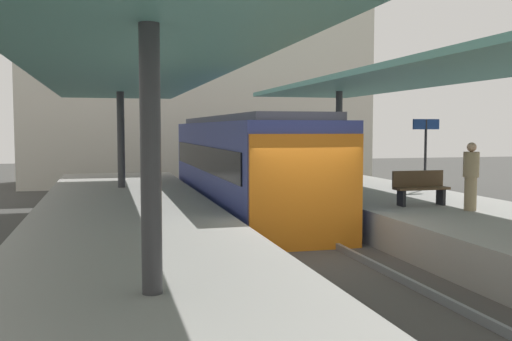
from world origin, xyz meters
TOP-DOWN VIEW (x-y plane):
  - ground_plane at (0.00, 0.00)m, footprint 80.00×80.00m
  - platform_left at (-3.80, 0.00)m, footprint 4.40×28.00m
  - platform_right at (3.80, 0.00)m, footprint 4.40×28.00m
  - track_ballast at (0.00, 0.00)m, footprint 3.20×28.00m
  - rail_near_side at (-0.72, 0.00)m, footprint 0.08×28.00m
  - rail_far_side at (0.72, 0.00)m, footprint 0.08×28.00m
  - commuter_train at (0.00, 6.39)m, footprint 2.78×12.02m
  - canopy_left at (-3.80, 1.40)m, footprint 4.18×21.00m
  - canopy_right at (3.80, 1.40)m, footprint 4.18×21.00m
  - platform_bench at (3.30, 1.29)m, footprint 1.40×0.41m
  - platform_sign at (5.44, 4.63)m, footprint 0.90×0.08m
  - passenger_near_bench at (3.95, 0.14)m, footprint 0.36×0.36m
  - station_building_backdrop at (0.66, 20.00)m, footprint 18.00×6.00m

SIDE VIEW (x-z plane):
  - ground_plane at x=0.00m, z-range 0.00..0.00m
  - track_ballast at x=0.00m, z-range 0.00..0.20m
  - rail_near_side at x=-0.72m, z-range 0.20..0.34m
  - rail_far_side at x=0.72m, z-range 0.20..0.34m
  - platform_left at x=-3.80m, z-range 0.00..1.00m
  - platform_right at x=3.80m, z-range 0.00..1.00m
  - platform_bench at x=3.30m, z-range 1.03..1.89m
  - commuter_train at x=0.00m, z-range 0.18..3.28m
  - passenger_near_bench at x=3.95m, z-range 1.03..2.62m
  - platform_sign at x=5.44m, z-range 1.52..3.73m
  - canopy_left at x=-3.80m, z-range 2.51..5.78m
  - canopy_right at x=3.80m, z-range 2.58..5.98m
  - station_building_backdrop at x=0.66m, z-range 0.00..11.00m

